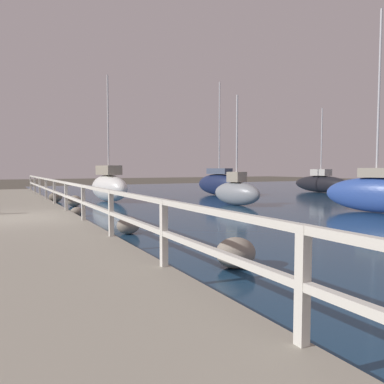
{
  "coord_description": "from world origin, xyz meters",
  "views": [
    {
      "loc": [
        -0.38,
        -12.63,
        1.86
      ],
      "look_at": [
        4.92,
        -2.63,
        1.16
      ],
      "focal_mm": 35.0,
      "sensor_mm": 36.0,
      "label": 1
    }
  ],
  "objects_px": {
    "sailboat_white": "(109,186)",
    "sailboat_black": "(321,183)",
    "sailboat_gray": "(237,192)",
    "sailboat_blue": "(376,193)",
    "sailboat_navy": "(219,183)"
  },
  "relations": [
    {
      "from": "sailboat_white",
      "to": "sailboat_black",
      "type": "bearing_deg",
      "value": -8.28
    },
    {
      "from": "sailboat_black",
      "to": "sailboat_gray",
      "type": "distance_m",
      "value": 13.05
    },
    {
      "from": "sailboat_blue",
      "to": "sailboat_gray",
      "type": "bearing_deg",
      "value": 110.72
    },
    {
      "from": "sailboat_navy",
      "to": "sailboat_black",
      "type": "bearing_deg",
      "value": -15.66
    },
    {
      "from": "sailboat_white",
      "to": "sailboat_black",
      "type": "height_order",
      "value": "sailboat_white"
    },
    {
      "from": "sailboat_gray",
      "to": "sailboat_black",
      "type": "bearing_deg",
      "value": 14.77
    },
    {
      "from": "sailboat_navy",
      "to": "sailboat_black",
      "type": "relative_size",
      "value": 1.19
    },
    {
      "from": "sailboat_blue",
      "to": "sailboat_gray",
      "type": "relative_size",
      "value": 1.52
    },
    {
      "from": "sailboat_white",
      "to": "sailboat_gray",
      "type": "distance_m",
      "value": 7.32
    },
    {
      "from": "sailboat_white",
      "to": "sailboat_navy",
      "type": "distance_m",
      "value": 8.31
    },
    {
      "from": "sailboat_white",
      "to": "sailboat_navy",
      "type": "relative_size",
      "value": 0.9
    },
    {
      "from": "sailboat_black",
      "to": "sailboat_white",
      "type": "bearing_deg",
      "value": -176.54
    },
    {
      "from": "sailboat_white",
      "to": "sailboat_gray",
      "type": "relative_size",
      "value": 1.27
    },
    {
      "from": "sailboat_blue",
      "to": "sailboat_gray",
      "type": "height_order",
      "value": "sailboat_blue"
    },
    {
      "from": "sailboat_navy",
      "to": "sailboat_black",
      "type": "distance_m",
      "value": 8.84
    }
  ]
}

